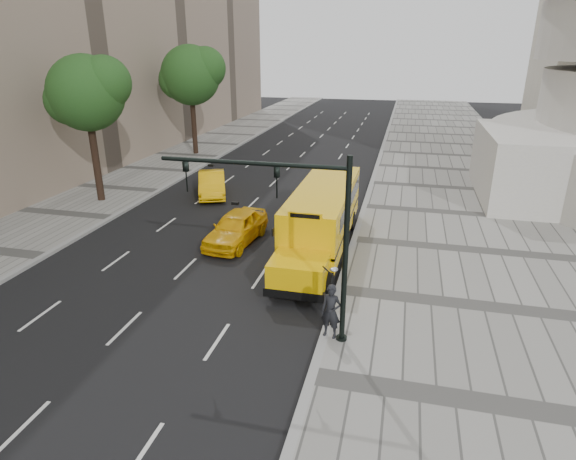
% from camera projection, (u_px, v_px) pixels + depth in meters
% --- Properties ---
extents(ground, '(140.00, 140.00, 0.00)m').
position_uv_depth(ground, '(243.00, 232.00, 25.91)').
color(ground, black).
rests_on(ground, ground).
extents(sidewalk_museum, '(12.00, 140.00, 0.15)m').
position_uv_depth(sidewalk_museum, '(478.00, 251.00, 23.21)').
color(sidewalk_museum, gray).
rests_on(sidewalk_museum, ground).
extents(sidewalk_far, '(6.00, 140.00, 0.15)m').
position_uv_depth(sidewalk_far, '(66.00, 214.00, 28.32)').
color(sidewalk_far, gray).
rests_on(sidewalk_far, ground).
extents(curb_museum, '(0.30, 140.00, 0.15)m').
position_uv_depth(curb_museum, '(354.00, 240.00, 24.54)').
color(curb_museum, gray).
rests_on(curb_museum, ground).
extents(curb_far, '(0.30, 140.00, 0.15)m').
position_uv_depth(curb_far, '(111.00, 218.00, 27.66)').
color(curb_far, gray).
rests_on(curb_far, ground).
extents(tree_b, '(5.02, 4.47, 8.98)m').
position_uv_depth(tree_b, '(87.00, 93.00, 28.40)').
color(tree_b, black).
rests_on(tree_b, ground).
extents(tree_c, '(5.73, 5.10, 9.52)m').
position_uv_depth(tree_c, '(192.00, 75.00, 41.63)').
color(tree_c, black).
rests_on(tree_c, ground).
extents(school_bus, '(2.96, 11.56, 3.19)m').
position_uv_depth(school_bus, '(322.00, 213.00, 23.30)').
color(school_bus, '#F7B904').
rests_on(school_bus, ground).
extents(taxi_near, '(2.38, 4.94, 1.63)m').
position_uv_depth(taxi_near, '(236.00, 228.00, 24.16)').
color(taxi_near, '#F3B009').
rests_on(taxi_near, ground).
extents(taxi_far, '(3.37, 5.06, 1.58)m').
position_uv_depth(taxi_far, '(212.00, 184.00, 31.89)').
color(taxi_far, '#F3B009').
rests_on(taxi_far, ground).
extents(pedestrian, '(0.77, 0.59, 1.91)m').
position_uv_depth(pedestrian, '(331.00, 311.00, 15.99)').
color(pedestrian, black).
rests_on(pedestrian, sidewalk_museum).
extents(traffic_signal, '(6.18, 0.36, 6.40)m').
position_uv_depth(traffic_signal, '(302.00, 226.00, 15.05)').
color(traffic_signal, black).
rests_on(traffic_signal, ground).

